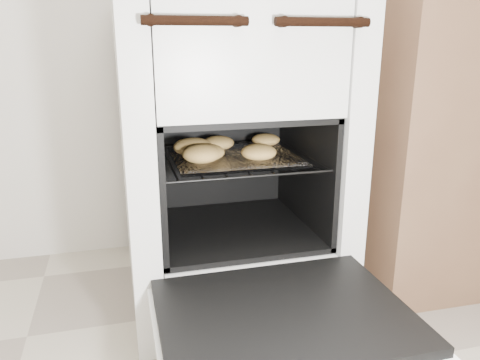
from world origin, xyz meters
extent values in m
cube|color=silver|center=(-0.08, 1.18, 0.46)|extent=(0.60, 0.64, 0.92)
cylinder|color=black|center=(-0.22, 0.84, 0.80)|extent=(0.22, 0.02, 0.02)
cylinder|color=black|center=(0.06, 0.84, 0.80)|extent=(0.22, 0.02, 0.02)
cube|color=black|center=(-0.08, 0.66, 0.21)|extent=(0.52, 0.40, 0.02)
cube|color=silver|center=(-0.08, 0.66, 0.19)|extent=(0.54, 0.42, 0.02)
cylinder|color=black|center=(-0.29, 1.10, 0.44)|extent=(0.01, 0.42, 0.01)
cylinder|color=black|center=(0.14, 1.10, 0.44)|extent=(0.01, 0.42, 0.01)
cylinder|color=black|center=(-0.08, 0.90, 0.44)|extent=(0.43, 0.01, 0.01)
cylinder|color=black|center=(-0.08, 1.30, 0.44)|extent=(0.43, 0.01, 0.01)
cylinder|color=black|center=(-0.26, 1.10, 0.44)|extent=(0.01, 0.40, 0.01)
cylinder|color=black|center=(-0.20, 1.10, 0.44)|extent=(0.01, 0.40, 0.01)
cylinder|color=black|center=(-0.14, 1.10, 0.44)|extent=(0.01, 0.40, 0.01)
cylinder|color=black|center=(-0.08, 1.10, 0.44)|extent=(0.01, 0.40, 0.01)
cylinder|color=black|center=(-0.02, 1.10, 0.44)|extent=(0.01, 0.40, 0.01)
cylinder|color=black|center=(0.04, 1.10, 0.44)|extent=(0.01, 0.40, 0.01)
cylinder|color=black|center=(0.10, 1.10, 0.44)|extent=(0.01, 0.40, 0.01)
cube|color=white|center=(-0.08, 1.08, 0.45)|extent=(0.34, 0.30, 0.01)
ellipsoid|color=tan|center=(-0.11, 1.17, 0.47)|extent=(0.12, 0.12, 0.04)
ellipsoid|color=tan|center=(0.05, 1.19, 0.47)|extent=(0.09, 0.09, 0.04)
ellipsoid|color=tan|center=(-0.19, 1.12, 0.48)|extent=(0.14, 0.14, 0.05)
ellipsoid|color=tan|center=(-0.18, 1.03, 0.48)|extent=(0.14, 0.14, 0.05)
ellipsoid|color=tan|center=(-0.18, 1.10, 0.47)|extent=(0.10, 0.10, 0.04)
ellipsoid|color=tan|center=(-0.17, 1.05, 0.48)|extent=(0.14, 0.14, 0.04)
ellipsoid|color=tan|center=(-0.03, 1.02, 0.48)|extent=(0.10, 0.10, 0.04)
cube|color=brown|center=(0.84, 1.20, 0.50)|extent=(1.02, 0.69, 1.01)
camera|label=1|loc=(-0.39, -0.15, 0.76)|focal=35.00mm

